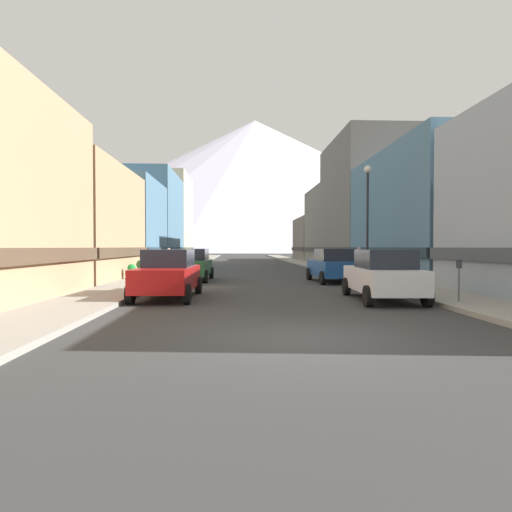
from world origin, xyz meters
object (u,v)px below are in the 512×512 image
at_px(potted_plant_1, 132,271).
at_px(pedestrian_0, 359,262).
at_px(streetlamp_right, 367,206).
at_px(pedestrian_1, 169,260).
at_px(car_left_0, 168,274).
at_px(car_right_1, 333,265).
at_px(car_right_0, 383,275).
at_px(parking_meter_near, 459,274).
at_px(potted_plant_0, 141,267).
at_px(car_left_1, 192,264).

bearing_deg(potted_plant_1, pedestrian_0, 11.93).
bearing_deg(streetlamp_right, potted_plant_1, 171.63).
bearing_deg(pedestrian_1, car_left_0, -81.03).
relative_size(car_right_1, pedestrian_0, 2.60).
height_order(pedestrian_0, streetlamp_right, streetlamp_right).
distance_m(car_right_1, streetlamp_right, 3.60).
distance_m(car_right_0, parking_meter_near, 2.43).
xyz_separation_m(potted_plant_0, streetlamp_right, (12.35, -4.16, 3.30)).
bearing_deg(potted_plant_0, car_right_1, -16.17).
xyz_separation_m(potted_plant_0, potted_plant_1, (0.00, -2.35, -0.11)).
distance_m(potted_plant_1, pedestrian_0, 13.55).
xyz_separation_m(parking_meter_near, pedestrian_0, (0.50, 12.97, -0.07)).
relative_size(potted_plant_0, pedestrian_1, 0.59).
distance_m(car_right_0, potted_plant_1, 13.89).
bearing_deg(streetlamp_right, potted_plant_0, 161.37).
distance_m(car_right_0, potted_plant_0, 15.47).
height_order(car_left_0, potted_plant_0, car_left_0).
bearing_deg(car_left_1, streetlamp_right, -14.73).
height_order(parking_meter_near, potted_plant_0, parking_meter_near).
bearing_deg(car_right_0, car_left_0, 172.15).
height_order(car_left_1, potted_plant_0, car_left_1).
relative_size(potted_plant_1, pedestrian_0, 0.47).
xyz_separation_m(car_left_0, potted_plant_1, (-3.20, 7.68, -0.32)).
bearing_deg(pedestrian_1, potted_plant_0, -97.77).
bearing_deg(car_left_0, potted_plant_0, 107.70).
distance_m(car_left_1, potted_plant_0, 3.66).
xyz_separation_m(car_left_1, car_right_0, (7.60, -9.32, 0.00)).
xyz_separation_m(car_left_1, pedestrian_1, (-2.45, 7.26, 0.01)).
bearing_deg(potted_plant_0, car_left_0, -72.30).
distance_m(car_right_1, pedestrian_1, 13.25).
bearing_deg(parking_meter_near, potted_plant_0, 135.54).
bearing_deg(car_left_1, parking_meter_near, -48.40).
distance_m(car_left_1, streetlamp_right, 9.95).
relative_size(parking_meter_near, pedestrian_1, 0.81).
relative_size(parking_meter_near, streetlamp_right, 0.23).
bearing_deg(car_right_1, streetlamp_right, -33.70).
relative_size(car_left_1, streetlamp_right, 0.76).
xyz_separation_m(car_right_0, car_right_1, (0.01, 7.95, 0.00)).
relative_size(car_left_0, car_right_1, 0.99).
bearing_deg(car_right_0, car_right_1, 89.96).
relative_size(car_left_0, car_left_1, 1.00).
bearing_deg(car_right_0, potted_plant_0, 134.26).
bearing_deg(potted_plant_0, car_right_0, -45.74).
bearing_deg(pedestrian_0, potted_plant_1, -168.07).
bearing_deg(car_left_0, car_right_0, -7.85).
xyz_separation_m(car_right_0, pedestrian_1, (-10.05, 16.58, 0.01)).
bearing_deg(car_left_0, car_left_1, 90.00).
relative_size(car_right_0, streetlamp_right, 0.76).
bearing_deg(parking_meter_near, car_left_1, 131.60).
bearing_deg(pedestrian_1, car_right_1, -40.64).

